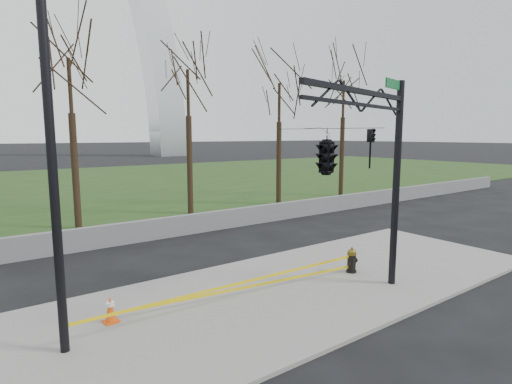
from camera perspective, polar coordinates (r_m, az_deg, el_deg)
ground at (r=11.98m, az=3.87°, el=-14.03°), size 500.00×500.00×0.00m
sidewalk at (r=11.96m, az=3.87°, el=-13.81°), size 18.00×6.00×0.10m
grass_strip at (r=39.41m, az=-25.38°, el=0.71°), size 120.00×40.00×0.06m
guardrail at (r=18.43m, az=-12.36°, el=-4.86°), size 60.00×0.30×0.90m
tree_row at (r=20.95m, az=-24.30°, el=7.18°), size 40.39×4.00×8.90m
fire_hydrant at (r=13.62m, az=13.28°, el=-9.36°), size 0.51×0.33×0.82m
traffic_cone at (r=10.54m, az=-19.75°, el=-15.22°), size 0.37×0.37×0.64m
street_light at (r=8.80m, az=-25.59°, el=8.56°), size 2.37×0.62×8.21m
traffic_signal_mast at (r=9.38m, az=12.24°, el=5.72°), size 4.97×2.54×6.00m
caution_tape at (r=11.26m, az=-1.60°, el=-12.88°), size 8.51×0.98×0.42m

